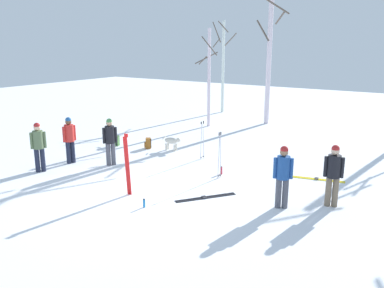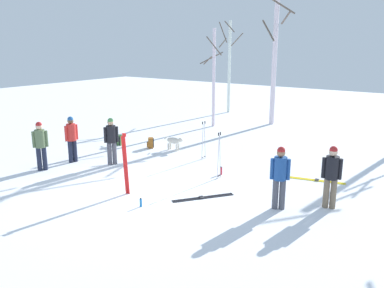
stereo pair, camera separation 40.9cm
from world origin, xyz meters
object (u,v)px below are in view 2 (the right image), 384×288
(water_bottle_1, at_px, (141,203))
(water_bottle_0, at_px, (221,171))
(backpack_0, at_px, (119,140))
(backpack_1, at_px, (151,143))
(person_2, at_px, (111,138))
(dog, at_px, (174,141))
(ski_pair_lying_0, at_px, (203,198))
(birch_tree_2, at_px, (275,47))
(birch_tree_0, at_px, (229,64))
(ski_pair_lying_1, at_px, (315,180))
(person_0, at_px, (72,136))
(ski_pair_planted_0, at_px, (125,164))
(person_4, at_px, (280,174))
(person_3, at_px, (40,143))
(ski_poles_1, at_px, (219,154))
(person_1, at_px, (332,173))
(ski_poles_0, at_px, (204,139))
(birch_tree_1, at_px, (214,77))

(water_bottle_1, bearing_deg, water_bottle_0, 84.55)
(backpack_0, relative_size, backpack_1, 1.00)
(person_2, height_order, dog, person_2)
(backpack_1, distance_m, water_bottle_1, 6.26)
(ski_pair_lying_0, distance_m, birch_tree_2, 12.21)
(dog, distance_m, birch_tree_0, 10.18)
(dog, xyz_separation_m, ski_pair_lying_1, (6.01, -0.32, -0.38))
(water_bottle_0, bearing_deg, dog, 153.97)
(person_0, distance_m, backpack_0, 2.94)
(person_0, distance_m, person_2, 1.55)
(birch_tree_2, bearing_deg, ski_pair_planted_0, -85.60)
(person_4, distance_m, ski_pair_planted_0, 4.38)
(person_3, relative_size, backpack_0, 3.90)
(backpack_1, relative_size, water_bottle_0, 1.62)
(ski_poles_1, height_order, backpack_0, ski_poles_1)
(person_1, distance_m, birch_tree_2, 11.91)
(water_bottle_0, height_order, water_bottle_1, water_bottle_0)
(ski_pair_planted_0, xyz_separation_m, ski_pair_lying_0, (2.03, 1.01, -0.90))
(water_bottle_1, bearing_deg, person_1, 34.50)
(ski_poles_1, bearing_deg, dog, 150.07)
(person_3, height_order, backpack_0, person_3)
(person_2, bearing_deg, water_bottle_0, 18.51)
(backpack_0, height_order, birch_tree_2, birch_tree_2)
(ski_poles_0, bearing_deg, person_1, -20.11)
(person_2, xyz_separation_m, ski_poles_1, (3.98, 0.94, -0.16))
(dog, height_order, water_bottle_1, dog)
(person_1, distance_m, birch_tree_0, 15.51)
(birch_tree_1, relative_size, birch_tree_2, 0.65)
(ski_poles_0, bearing_deg, dog, 168.64)
(dog, distance_m, water_bottle_0, 3.58)
(person_3, bearing_deg, ski_pair_lying_1, 28.58)
(ski_pair_lying_1, xyz_separation_m, ski_poles_1, (-2.68, -1.59, 0.81))
(ski_pair_planted_0, relative_size, ski_poles_0, 1.25)
(birch_tree_2, bearing_deg, ski_poles_0, -84.48)
(person_4, relative_size, ski_poles_1, 1.12)
(dog, distance_m, ski_pair_lying_0, 5.36)
(ski_poles_0, height_order, birch_tree_1, birch_tree_1)
(water_bottle_0, bearing_deg, person_3, -149.10)
(person_4, distance_m, ski_poles_1, 2.90)
(person_0, bearing_deg, water_bottle_0, 20.06)
(person_3, height_order, ski_poles_0, person_3)
(dog, height_order, birch_tree_2, birch_tree_2)
(person_3, xyz_separation_m, dog, (2.12, 4.75, -0.59))
(person_2, bearing_deg, person_1, 4.13)
(water_bottle_1, xyz_separation_m, birch_tree_2, (-1.94, 12.61, 3.98))
(dog, relative_size, ski_pair_planted_0, 0.49)
(person_1, relative_size, backpack_0, 3.90)
(ski_pair_lying_1, bearing_deg, birch_tree_1, 143.61)
(ski_pair_planted_0, xyz_separation_m, ski_poles_0, (-0.18, 4.35, -0.13))
(backpack_0, height_order, water_bottle_0, backpack_0)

